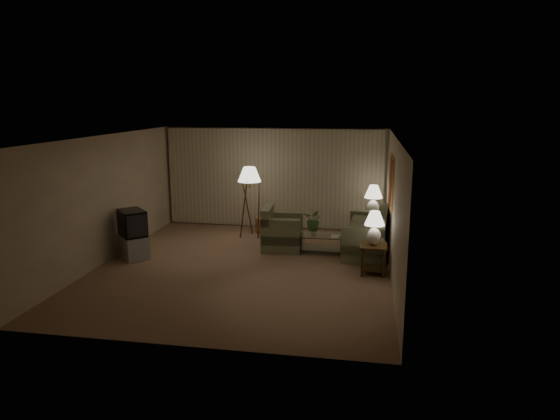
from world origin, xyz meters
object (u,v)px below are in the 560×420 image
Objects in this scene: sofa at (366,236)px; table_lamp_near at (374,225)px; crt_tv at (132,223)px; side_table_far at (372,224)px; coffee_table at (320,241)px; vase at (314,232)px; side_table_near at (373,254)px; table_lamp_far at (373,198)px; tv_cabinet at (134,247)px; floor_lamp at (250,201)px; armchair at (282,232)px; ottoman at (267,225)px.

sofa is 1.49m from table_lamp_near.
sofa is 2.39× the size of crt_tv.
side_table_far reaches higher than coffee_table.
table_lamp_near is 0.85× the size of crt_tv.
side_table_near is at bearing -43.38° from vase.
table_lamp_far is 1.95m from coffee_table.
table_lamp_far reaches higher than coffee_table.
tv_cabinet is (-5.20, 0.17, -0.16)m from side_table_near.
floor_lamp is (-2.91, 0.94, 0.54)m from sofa.
side_table_near is at bearing -90.00° from table_lamp_far.
side_table_far is at bearing 90.00° from side_table_near.
tv_cabinet is (-5.05, -1.18, -0.15)m from sofa.
side_table_near is 1.00× the size of side_table_far.
table_lamp_far is 1.97m from vase.
table_lamp_near is (-0.00, -0.00, 0.60)m from side_table_near.
sofa is 5.19m from tv_cabinet.
armchair is 3.35m from tv_cabinet.
table_lamp_near reaches higher than tv_cabinet.
table_lamp_far is 5.79m from tv_cabinet.
table_lamp_near is at bearing -90.00° from side_table_far.
armchair is 2.49m from side_table_near.
ottoman is at bearing 175.84° from table_lamp_far.
sofa is 5.20m from crt_tv.
sofa is 1.04m from coffee_table.
side_table_near is 2.68m from table_lamp_far.
coffee_table is at bearing 133.18° from table_lamp_near.
coffee_table is (-1.17, -1.35, -0.78)m from table_lamp_far.
coffee_table is 4.20m from crt_tv.
armchair reaches higher than coffee_table.
tv_cabinet is 0.54m from crt_tv.
table_lamp_near is at bearing -43.38° from vase.
ottoman is at bearing 135.18° from coffee_table.
ottoman is (2.47, 2.62, -0.05)m from tv_cabinet.
armchair is 0.58× the size of floor_lamp.
floor_lamp reaches higher than coffee_table.
side_table_far is 0.54× the size of coffee_table.
floor_lamp is at bearing -122.78° from ottoman.
ottoman is (2.47, 2.62, -0.59)m from crt_tv.
armchair is at bearing 146.30° from side_table_near.
table_lamp_near is at bearing -45.70° from ottoman.
side_table_near is at bearing -46.82° from coffee_table.
coffee_table is at bearing -130.98° from side_table_far.
floor_lamp is (-1.89, 1.04, 0.66)m from coffee_table.
armchair is at bearing -42.72° from floor_lamp.
floor_lamp is (2.14, 2.12, 0.15)m from crt_tv.
side_table_far is at bearing 0.00° from table_lamp_far.
table_lamp_near is 0.62× the size of coffee_table.
side_table_near is 3.92m from ottoman.
side_table_far is at bearing 49.02° from coffee_table.
tv_cabinet is at bearing -164.50° from vase.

